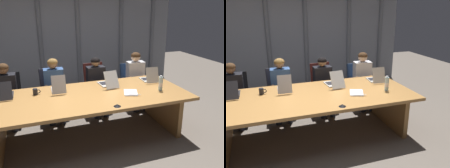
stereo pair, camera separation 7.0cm
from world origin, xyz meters
The scene contains 19 objects.
ground_plane centered at (0.00, 0.00, 0.00)m, with size 12.49×12.49×0.00m, color #6B6056.
conference_table centered at (0.00, 0.00, 0.59)m, with size 3.31×1.41×0.75m.
curtain_backdrop centered at (0.00, 2.72, 1.57)m, with size 6.24×0.17×3.13m.
laptop_left_end centered at (-1.27, 0.38, 0.81)m, with size 0.22×0.45×0.28m.
laptop_left_mid centered at (-0.44, 0.35, 0.81)m, with size 0.25×0.41×0.32m.
laptop_center centered at (0.46, 0.35, 0.81)m, with size 0.28×0.51×0.30m.
laptop_right_mid centered at (1.30, 0.34, 0.81)m, with size 0.28×0.43×0.30m.
office_chair_left_end centered at (-1.28, 1.07, 0.35)m, with size 0.60×0.60×0.93m.
office_chair_left_mid centered at (-0.45, 1.07, 0.36)m, with size 0.60×0.61×0.96m.
office_chair_center centered at (0.46, 1.07, 0.37)m, with size 0.60×0.61×0.98m.
office_chair_right_mid centered at (1.30, 1.06, 0.35)m, with size 0.60×0.61×0.91m.
person_left_end centered at (-1.31, 0.91, 0.67)m, with size 0.41×0.55×1.17m.
person_left_mid centered at (-0.44, 0.91, 0.68)m, with size 0.40×0.56×1.19m.
person_center centered at (0.42, 0.91, 0.65)m, with size 0.38×0.55×1.15m.
person_right_mid centered at (1.31, 0.91, 0.69)m, with size 0.40×0.56×1.20m.
water_bottle_primary centered at (1.23, -0.20, 0.87)m, with size 0.07×0.07×0.26m.
coffee_mug_near centered at (-0.81, 0.32, 0.80)m, with size 0.12×0.08×0.10m.
conference_mic_left_side centered at (0.27, -0.59, 0.77)m, with size 0.11×0.11×0.04m, color black.
spiral_notepad centered at (0.69, -0.15, 0.76)m, with size 0.31×0.36×0.03m.
Camera 2 is at (-0.84, -3.61, 2.16)m, focal length 38.51 mm.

